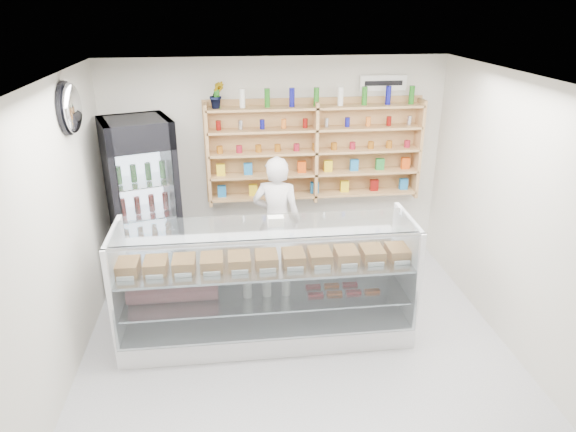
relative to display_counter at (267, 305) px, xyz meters
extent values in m
plane|color=#B5B5BA|center=(0.30, -0.64, -0.37)|extent=(5.00, 5.00, 0.00)
plane|color=white|center=(0.30, -0.64, 2.43)|extent=(5.00, 5.00, 0.00)
plane|color=beige|center=(0.30, 1.86, 1.03)|extent=(4.50, 0.00, 4.50)
plane|color=beige|center=(-1.95, -0.64, 1.03)|extent=(0.00, 5.00, 5.00)
plane|color=beige|center=(2.55, -0.64, 1.03)|extent=(0.00, 5.00, 5.00)
cube|color=white|center=(0.00, -0.01, -0.24)|extent=(3.09, 0.88, 0.26)
cube|color=white|center=(0.00, 0.39, 0.22)|extent=(3.09, 0.05, 0.65)
cube|color=silver|center=(0.00, -0.01, 0.16)|extent=(2.97, 0.77, 0.02)
cube|color=silver|center=(0.00, -0.01, 0.54)|extent=(3.03, 0.81, 0.02)
cube|color=silver|center=(0.00, -0.44, 0.43)|extent=(3.03, 0.12, 1.08)
cube|color=silver|center=(0.00, -0.06, 0.97)|extent=(3.03, 0.61, 0.01)
imported|color=silver|center=(0.24, 1.21, 0.48)|extent=(0.70, 0.55, 1.69)
cube|color=black|center=(-1.42, 1.34, 0.72)|extent=(0.98, 0.97, 2.17)
cube|color=#2F0539|center=(-1.54, 1.00, 1.64)|extent=(0.73, 0.28, 0.30)
cube|color=silver|center=(-1.54, 0.99, 0.62)|extent=(0.62, 0.22, 1.71)
cube|color=tan|center=(-0.60, 1.70, 1.22)|extent=(0.04, 0.28, 1.33)
cube|color=tan|center=(0.80, 1.70, 1.22)|extent=(0.04, 0.28, 1.33)
cube|color=tan|center=(2.20, 1.70, 1.22)|extent=(0.04, 0.28, 1.33)
cube|color=tan|center=(0.80, 1.70, 0.63)|extent=(2.80, 0.28, 0.03)
cube|color=tan|center=(0.80, 1.70, 0.93)|extent=(2.80, 0.28, 0.03)
cube|color=tan|center=(0.80, 1.70, 1.23)|extent=(2.80, 0.28, 0.03)
cube|color=tan|center=(0.80, 1.70, 1.53)|extent=(2.80, 0.28, 0.03)
cube|color=tan|center=(0.80, 1.70, 1.81)|extent=(2.80, 0.28, 0.03)
imported|color=#1E6626|center=(-0.45, 1.70, 2.00)|extent=(0.20, 0.17, 0.34)
ellipsoid|color=silver|center=(-1.87, 0.56, 2.08)|extent=(0.15, 0.50, 0.50)
cube|color=white|center=(1.70, 1.83, 2.08)|extent=(0.62, 0.03, 0.20)
camera|label=1|loc=(-0.33, -4.78, 3.08)|focal=32.00mm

